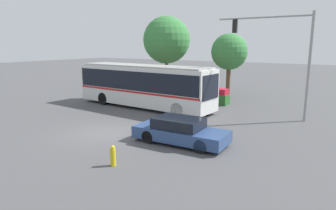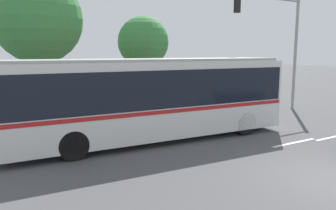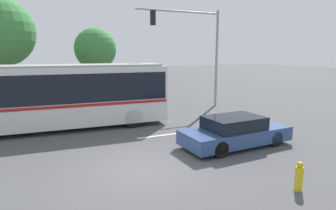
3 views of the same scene
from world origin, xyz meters
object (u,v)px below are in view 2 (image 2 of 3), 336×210
city_bus (151,95)px  street_tree_centre (143,42)px  street_tree_left (37,19)px  traffic_light_pole (279,34)px

city_bus → street_tree_centre: 9.03m
street_tree_left → city_bus: bearing=-69.8°
traffic_light_pole → street_tree_left: bearing=-23.2°
traffic_light_pole → street_tree_centre: traffic_light_pole is taller
street_tree_left → street_tree_centre: (6.46, 0.47, -1.10)m
street_tree_left → street_tree_centre: 6.57m
city_bus → street_tree_left: 8.60m
traffic_light_pole → street_tree_left: 13.54m
city_bus → street_tree_centre: size_ratio=2.02×
street_tree_left → street_tree_centre: street_tree_left is taller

